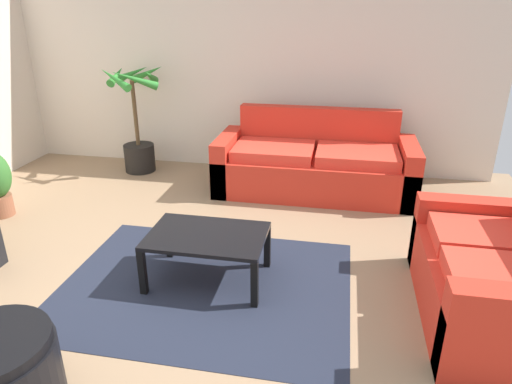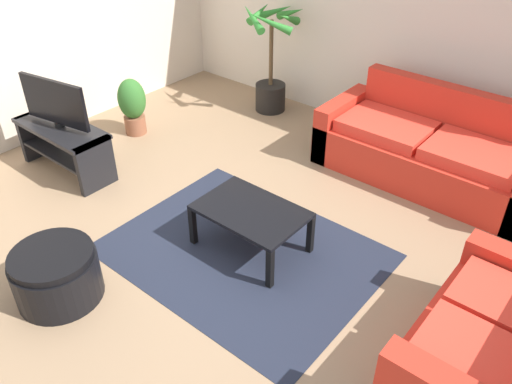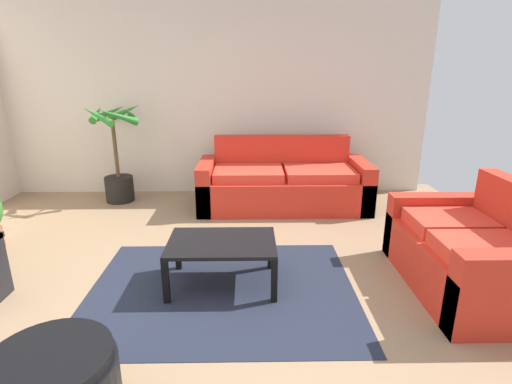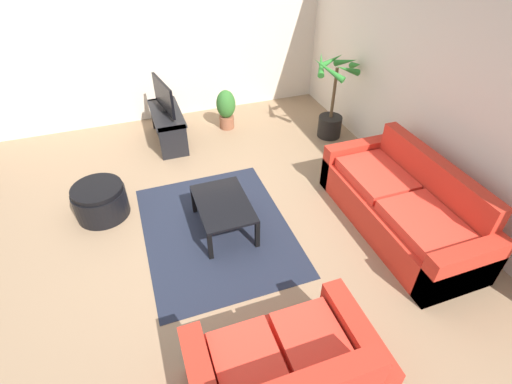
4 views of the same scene
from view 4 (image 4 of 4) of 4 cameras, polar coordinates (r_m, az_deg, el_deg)
The scene contains 12 objects.
ground_plane at distance 4.86m, azimuth -8.73°, elevation -4.35°, with size 6.60×6.60×0.00m, color #937556.
wall_back at distance 5.35m, azimuth 23.81°, elevation 14.22°, with size 6.00×0.06×2.70m, color beige.
wall_left at distance 6.86m, azimuth -15.73°, elevation 20.85°, with size 0.06×6.00×2.70m, color beige.
couch_main at distance 4.86m, azimuth 20.74°, elevation -2.14°, with size 2.20×0.90×0.90m.
couch_loveseat at distance 3.30m, azimuth 4.29°, elevation -25.51°, with size 0.90×1.42×0.90m.
tv_stand at distance 6.37m, azimuth -12.95°, elevation 10.01°, with size 1.10×0.45×0.52m.
tv at distance 6.18m, azimuth -13.51°, elevation 13.66°, with size 0.81×0.18×0.50m.
coffee_table at distance 4.51m, azimuth -4.90°, elevation -2.07°, with size 0.89×0.60×0.40m.
area_rug at distance 4.72m, azimuth -5.85°, elevation -5.51°, with size 2.20×1.70×0.01m, color #1E2333.
potted_palm at distance 6.38m, azimuth 11.27°, elevation 12.42°, with size 0.74×0.81×1.35m.
potted_plant_small at distance 6.63m, azimuth -4.45°, elevation 12.31°, with size 0.32×0.32×0.67m.
ottoman at distance 5.16m, azimuth -22.04°, elevation -1.24°, with size 0.65×0.65×0.42m.
Camera 4 is at (3.57, -0.49, 3.26)m, focal length 27.01 mm.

